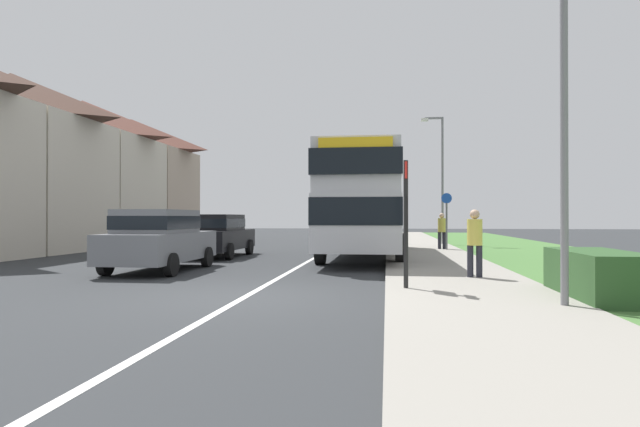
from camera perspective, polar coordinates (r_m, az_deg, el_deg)
name	(u,v)px	position (r m, az deg, el deg)	size (l,w,h in m)	color
ground_plane	(245,297)	(10.07, -8.12, -8.93)	(120.00, 120.00, 0.00)	#2D3033
lane_marking_centre	(308,261)	(17.86, -1.29, -5.18)	(0.14, 60.00, 0.01)	silver
pavement_near_side	(441,267)	(15.74, 12.96, -5.61)	(3.20, 68.00, 0.12)	gray
grass_verge_seaward	(599,269)	(16.73, 27.85, -5.34)	(6.00, 68.00, 0.08)	#477538
roadside_hedge	(599,277)	(10.46, 27.86, -6.08)	(1.10, 2.65, 0.90)	#2D5128
double_decker_bus	(364,200)	(19.66, 4.77, 1.49)	(2.80, 11.11, 3.70)	#BCBCC1
parked_car_grey	(159,238)	(15.25, -16.96, -2.51)	(1.95, 4.27, 1.70)	slate
parked_car_black	(218,234)	(20.18, -10.99, -2.13)	(1.88, 4.38, 1.59)	black
pedestrian_at_stop	(475,240)	(12.61, 16.35, -2.74)	(0.34, 0.34, 1.67)	#23232D
pedestrian_walking_away	(442,229)	(23.46, 13.01, -1.66)	(0.34, 0.34, 1.67)	#23232D
bus_stop_sign	(406,215)	(10.40, 9.25, -0.14)	(0.09, 0.52, 2.60)	black
cycle_route_sign	(447,219)	(23.08, 13.50, -0.55)	(0.44, 0.08, 2.52)	slate
street_lamp_near	(557,55)	(9.42, 24.16, 15.37)	(1.14, 0.20, 7.01)	slate
street_lamp_mid	(440,171)	(28.12, 12.84, 4.48)	(1.14, 0.20, 6.68)	slate
house_terrace_far_side	(50,168)	(29.23, -27.12, 4.41)	(7.32, 21.96, 7.85)	beige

